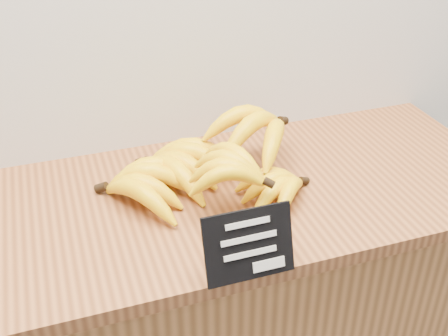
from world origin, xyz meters
TOP-DOWN VIEW (x-y plane):
  - counter_top at (0.18, 2.75)m, footprint 1.31×0.54m
  - chalkboard_sign at (0.16, 2.49)m, footprint 0.16×0.04m
  - banana_pile at (0.19, 2.77)m, footprint 0.46×0.38m

SIDE VIEW (x-z plane):
  - counter_top at x=0.18m, z-range 0.90..0.93m
  - banana_pile at x=0.19m, z-range 0.92..1.05m
  - chalkboard_sign at x=0.16m, z-range 0.93..1.05m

